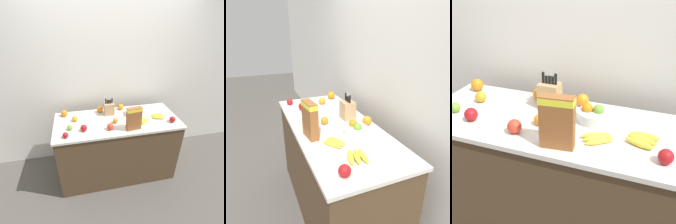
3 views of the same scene
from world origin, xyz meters
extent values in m
cube|color=silver|center=(0.00, 0.57, 1.30)|extent=(9.00, 0.06, 2.60)
cube|color=#4C3823|center=(0.00, 0.00, 0.45)|extent=(1.62, 0.67, 0.91)
cube|color=beige|center=(0.00, 0.00, 0.92)|extent=(1.65, 0.70, 0.03)
cube|color=tan|center=(-0.08, 0.18, 1.02)|extent=(0.14, 0.11, 0.17)
cylinder|color=black|center=(-0.12, 0.18, 1.14)|extent=(0.02, 0.02, 0.07)
cube|color=silver|center=(-0.12, 0.18, 1.19)|extent=(0.01, 0.00, 0.02)
cylinder|color=black|center=(-0.10, 0.18, 1.13)|extent=(0.02, 0.02, 0.05)
cube|color=silver|center=(-0.10, 0.18, 1.18)|extent=(0.01, 0.00, 0.04)
cylinder|color=black|center=(-0.08, 0.18, 1.13)|extent=(0.02, 0.02, 0.05)
cube|color=silver|center=(-0.08, 0.18, 1.18)|extent=(0.01, 0.00, 0.03)
cylinder|color=black|center=(-0.05, 0.18, 1.13)|extent=(0.02, 0.02, 0.05)
cube|color=silver|center=(-0.05, 0.18, 1.18)|extent=(0.01, 0.00, 0.03)
cylinder|color=black|center=(-0.03, 0.18, 1.14)|extent=(0.02, 0.02, 0.07)
cube|color=silver|center=(-0.03, 0.18, 1.20)|extent=(0.01, 0.00, 0.03)
cube|color=brown|center=(0.15, -0.25, 1.09)|extent=(0.19, 0.09, 0.29)
cube|color=yellow|center=(0.15, -0.25, 1.21)|extent=(0.19, 0.09, 0.04)
cylinder|color=silver|center=(0.25, 0.10, 0.97)|extent=(0.21, 0.21, 0.07)
sphere|color=#6B9E33|center=(0.28, 0.10, 1.02)|extent=(0.07, 0.07, 0.07)
sphere|color=orange|center=(0.21, 0.09, 1.02)|extent=(0.07, 0.07, 0.07)
ellipsoid|color=yellow|center=(0.35, -0.14, 0.96)|extent=(0.15, 0.12, 0.03)
ellipsoid|color=yellow|center=(0.33, -0.11, 0.96)|extent=(0.15, 0.12, 0.03)
ellipsoid|color=yellow|center=(0.31, -0.09, 0.96)|extent=(0.16, 0.11, 0.03)
ellipsoid|color=yellow|center=(0.57, -0.01, 0.96)|extent=(0.17, 0.05, 0.04)
ellipsoid|color=yellow|center=(0.56, -0.05, 0.96)|extent=(0.17, 0.08, 0.04)
ellipsoid|color=yellow|center=(0.55, -0.09, 0.96)|extent=(0.17, 0.09, 0.04)
sphere|color=#A31419|center=(0.69, -0.20, 0.98)|extent=(0.08, 0.08, 0.08)
sphere|color=#6B9E33|center=(-0.62, -0.11, 0.97)|extent=(0.07, 0.07, 0.07)
sphere|color=red|center=(-0.13, -0.20, 0.98)|extent=(0.08, 0.08, 0.08)
sphere|color=#A31419|center=(-0.45, -0.16, 0.98)|extent=(0.08, 0.08, 0.08)
sphere|color=orange|center=(-0.55, 0.08, 0.98)|extent=(0.08, 0.08, 0.08)
sphere|color=orange|center=(0.12, 0.28, 0.98)|extent=(0.08, 0.08, 0.08)
sphere|color=orange|center=(-0.04, -0.06, 0.97)|extent=(0.07, 0.07, 0.07)
sphere|color=orange|center=(-0.69, 0.25, 0.98)|extent=(0.09, 0.09, 0.09)
sphere|color=orange|center=(-0.19, 0.26, 0.98)|extent=(0.09, 0.09, 0.09)
camera|label=1|loc=(-0.47, -1.93, 2.18)|focal=28.00mm
camera|label=2|loc=(1.65, -0.63, 1.77)|focal=35.00mm
camera|label=3|loc=(0.67, -1.53, 1.86)|focal=50.00mm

